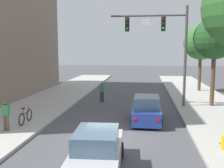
{
  "coord_description": "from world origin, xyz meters",
  "views": [
    {
      "loc": [
        1.6,
        -13.03,
        4.44
      ],
      "look_at": [
        -0.71,
        5.17,
        2.0
      ],
      "focal_mm": 41.8,
      "sensor_mm": 36.0,
      "label": 1
    }
  ],
  "objects_px": {
    "traffic_signal_mast": "(164,38)",
    "fire_hydrant": "(224,142)",
    "bicycle_leaning": "(26,117)",
    "street_tree_third": "(201,43)",
    "car_following_silver": "(97,153)",
    "pedestrian_crossing_road": "(102,91)",
    "car_lead_blue": "(147,110)",
    "pedestrian_sidewalk_left_walker": "(6,114)",
    "street_tree_second": "(215,39)"
  },
  "relations": [
    {
      "from": "fire_hydrant",
      "to": "street_tree_second",
      "type": "height_order",
      "value": "street_tree_second"
    },
    {
      "from": "car_lead_blue",
      "to": "car_following_silver",
      "type": "xyz_separation_m",
      "value": [
        -1.82,
        -7.08,
        0.0
      ]
    },
    {
      "from": "bicycle_leaning",
      "to": "car_following_silver",
      "type": "bearing_deg",
      "value": -45.07
    },
    {
      "from": "traffic_signal_mast",
      "to": "street_tree_third",
      "type": "bearing_deg",
      "value": 61.48
    },
    {
      "from": "pedestrian_sidewalk_left_walker",
      "to": "pedestrian_crossing_road",
      "type": "relative_size",
      "value": 1.0
    },
    {
      "from": "bicycle_leaning",
      "to": "fire_hydrant",
      "type": "distance_m",
      "value": 10.7
    },
    {
      "from": "pedestrian_sidewalk_left_walker",
      "to": "street_tree_second",
      "type": "relative_size",
      "value": 0.24
    },
    {
      "from": "bicycle_leaning",
      "to": "street_tree_third",
      "type": "xyz_separation_m",
      "value": [
        12.58,
        13.92,
        4.6
      ]
    },
    {
      "from": "car_following_silver",
      "to": "fire_hydrant",
      "type": "xyz_separation_m",
      "value": [
        5.1,
        2.4,
        -0.22
      ]
    },
    {
      "from": "bicycle_leaning",
      "to": "street_tree_third",
      "type": "height_order",
      "value": "street_tree_third"
    },
    {
      "from": "traffic_signal_mast",
      "to": "fire_hydrant",
      "type": "bearing_deg",
      "value": -77.35
    },
    {
      "from": "pedestrian_sidewalk_left_walker",
      "to": "street_tree_second",
      "type": "height_order",
      "value": "street_tree_second"
    },
    {
      "from": "traffic_signal_mast",
      "to": "car_following_silver",
      "type": "distance_m",
      "value": 12.6
    },
    {
      "from": "pedestrian_sidewalk_left_walker",
      "to": "bicycle_leaning",
      "type": "height_order",
      "value": "pedestrian_sidewalk_left_walker"
    },
    {
      "from": "car_following_silver",
      "to": "street_tree_second",
      "type": "bearing_deg",
      "value": 59.61
    },
    {
      "from": "bicycle_leaning",
      "to": "street_tree_third",
      "type": "bearing_deg",
      "value": 47.9
    },
    {
      "from": "fire_hydrant",
      "to": "traffic_signal_mast",
      "type": "bearing_deg",
      "value": 102.65
    },
    {
      "from": "traffic_signal_mast",
      "to": "street_tree_third",
      "type": "distance_m",
      "value": 8.92
    },
    {
      "from": "traffic_signal_mast",
      "to": "bicycle_leaning",
      "type": "relative_size",
      "value": 4.24
    },
    {
      "from": "bicycle_leaning",
      "to": "pedestrian_crossing_road",
      "type": "bearing_deg",
      "value": 66.59
    },
    {
      "from": "street_tree_third",
      "to": "bicycle_leaning",
      "type": "bearing_deg",
      "value": -132.1
    },
    {
      "from": "car_lead_blue",
      "to": "street_tree_second",
      "type": "distance_m",
      "value": 8.12
    },
    {
      "from": "pedestrian_sidewalk_left_walker",
      "to": "pedestrian_crossing_road",
      "type": "distance_m",
      "value": 9.78
    },
    {
      "from": "street_tree_second",
      "to": "pedestrian_crossing_road",
      "type": "bearing_deg",
      "value": 172.29
    },
    {
      "from": "car_following_silver",
      "to": "street_tree_third",
      "type": "xyz_separation_m",
      "value": [
        7.36,
        19.15,
        4.42
      ]
    },
    {
      "from": "bicycle_leaning",
      "to": "street_tree_third",
      "type": "relative_size",
      "value": 0.26
    },
    {
      "from": "car_lead_blue",
      "to": "street_tree_second",
      "type": "height_order",
      "value": "street_tree_second"
    },
    {
      "from": "car_following_silver",
      "to": "bicycle_leaning",
      "type": "bearing_deg",
      "value": 134.93
    },
    {
      "from": "pedestrian_crossing_road",
      "to": "bicycle_leaning",
      "type": "height_order",
      "value": "pedestrian_crossing_road"
    },
    {
      "from": "car_following_silver",
      "to": "fire_hydrant",
      "type": "bearing_deg",
      "value": 25.23
    },
    {
      "from": "pedestrian_sidewalk_left_walker",
      "to": "car_following_silver",
      "type": "bearing_deg",
      "value": -33.8
    },
    {
      "from": "bicycle_leaning",
      "to": "street_tree_second",
      "type": "height_order",
      "value": "street_tree_second"
    },
    {
      "from": "pedestrian_sidewalk_left_walker",
      "to": "pedestrian_crossing_road",
      "type": "bearing_deg",
      "value": 68.11
    },
    {
      "from": "traffic_signal_mast",
      "to": "pedestrian_crossing_road",
      "type": "xyz_separation_m",
      "value": [
        -5.04,
        1.49,
        -4.39
      ]
    },
    {
      "from": "car_lead_blue",
      "to": "pedestrian_sidewalk_left_walker",
      "type": "relative_size",
      "value": 2.59
    },
    {
      "from": "traffic_signal_mast",
      "to": "car_following_silver",
      "type": "height_order",
      "value": "traffic_signal_mast"
    },
    {
      "from": "traffic_signal_mast",
      "to": "pedestrian_sidewalk_left_walker",
      "type": "relative_size",
      "value": 4.57
    },
    {
      "from": "street_tree_second",
      "to": "street_tree_third",
      "type": "relative_size",
      "value": 0.98
    },
    {
      "from": "bicycle_leaning",
      "to": "traffic_signal_mast",
      "type": "bearing_deg",
      "value": 36.18
    },
    {
      "from": "street_tree_second",
      "to": "pedestrian_sidewalk_left_walker",
      "type": "bearing_deg",
      "value": -147.55
    },
    {
      "from": "car_lead_blue",
      "to": "street_tree_third",
      "type": "xyz_separation_m",
      "value": [
        5.54,
        12.08,
        4.42
      ]
    },
    {
      "from": "bicycle_leaning",
      "to": "street_tree_second",
      "type": "xyz_separation_m",
      "value": [
        12.04,
        6.39,
        4.69
      ]
    },
    {
      "from": "traffic_signal_mast",
      "to": "car_lead_blue",
      "type": "height_order",
      "value": "traffic_signal_mast"
    },
    {
      "from": "car_lead_blue",
      "to": "pedestrian_crossing_road",
      "type": "bearing_deg",
      "value": 123.25
    },
    {
      "from": "pedestrian_crossing_road",
      "to": "fire_hydrant",
      "type": "bearing_deg",
      "value": -55.93
    },
    {
      "from": "pedestrian_sidewalk_left_walker",
      "to": "street_tree_third",
      "type": "bearing_deg",
      "value": 49.99
    },
    {
      "from": "fire_hydrant",
      "to": "street_tree_third",
      "type": "height_order",
      "value": "street_tree_third"
    },
    {
      "from": "car_lead_blue",
      "to": "car_following_silver",
      "type": "bearing_deg",
      "value": -104.41
    },
    {
      "from": "fire_hydrant",
      "to": "street_tree_third",
      "type": "xyz_separation_m",
      "value": [
        2.26,
        16.75,
        4.63
      ]
    },
    {
      "from": "street_tree_third",
      "to": "pedestrian_sidewalk_left_walker",
      "type": "bearing_deg",
      "value": -130.01
    }
  ]
}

